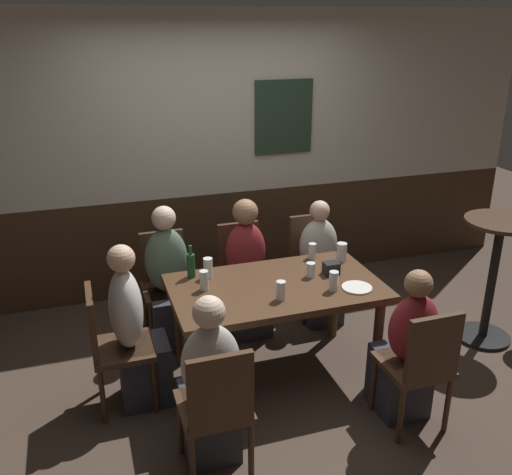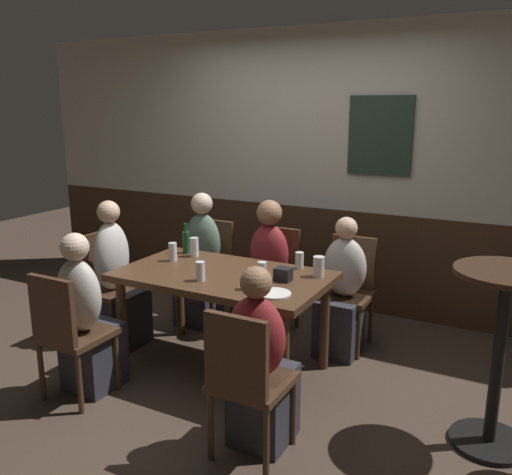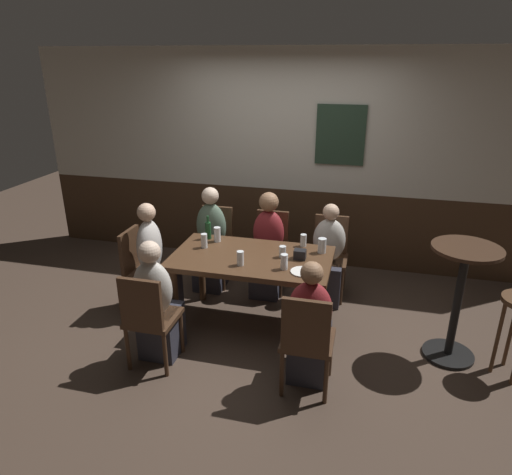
% 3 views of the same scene
% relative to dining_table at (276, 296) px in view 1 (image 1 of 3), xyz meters
% --- Properties ---
extents(ground_plane, '(12.00, 12.00, 0.00)m').
position_rel_dining_table_xyz_m(ground_plane, '(0.00, 0.00, -0.65)').
color(ground_plane, '#423328').
extents(wall_back, '(6.40, 0.13, 2.60)m').
position_rel_dining_table_xyz_m(wall_back, '(0.00, 1.65, 0.65)').
color(wall_back, '#3D2819').
rests_on(wall_back, ground_plane).
extents(dining_table, '(1.49, 0.86, 0.74)m').
position_rel_dining_table_xyz_m(dining_table, '(0.00, 0.00, 0.00)').
color(dining_table, '#472D1C').
rests_on(dining_table, ground_plane).
extents(chair_right_far, '(0.40, 0.40, 0.88)m').
position_rel_dining_table_xyz_m(chair_right_far, '(0.66, 0.85, -0.15)').
color(chair_right_far, '#422B1C').
rests_on(chair_right_far, ground_plane).
extents(chair_left_near, '(0.40, 0.40, 0.88)m').
position_rel_dining_table_xyz_m(chair_left_near, '(-0.66, -0.85, -0.15)').
color(chair_left_near, '#422B1C').
rests_on(chair_left_near, ground_plane).
extents(chair_head_west, '(0.40, 0.40, 0.88)m').
position_rel_dining_table_xyz_m(chair_head_west, '(-1.16, 0.00, -0.15)').
color(chair_head_west, '#422B1C').
rests_on(chair_head_west, ground_plane).
extents(chair_left_far, '(0.40, 0.40, 0.88)m').
position_rel_dining_table_xyz_m(chair_left_far, '(-0.66, 0.85, -0.15)').
color(chair_left_far, '#422B1C').
rests_on(chair_left_far, ground_plane).
extents(chair_mid_far, '(0.40, 0.40, 0.88)m').
position_rel_dining_table_xyz_m(chair_mid_far, '(0.00, 0.85, -0.15)').
color(chair_mid_far, '#422B1C').
rests_on(chair_mid_far, ground_plane).
extents(chair_right_near, '(0.40, 0.40, 0.88)m').
position_rel_dining_table_xyz_m(chair_right_near, '(0.66, -0.85, -0.15)').
color(chair_right_near, '#422B1C').
rests_on(chair_right_near, ground_plane).
extents(person_right_far, '(0.34, 0.37, 1.08)m').
position_rel_dining_table_xyz_m(person_right_far, '(0.66, 0.68, -0.20)').
color(person_right_far, '#2D2D38').
rests_on(person_right_far, ground_plane).
extents(person_left_near, '(0.34, 0.37, 1.11)m').
position_rel_dining_table_xyz_m(person_left_near, '(-0.66, -0.68, -0.19)').
color(person_left_near, '#2D2D38').
rests_on(person_left_near, ground_plane).
extents(person_head_west, '(0.37, 0.34, 1.18)m').
position_rel_dining_table_xyz_m(person_head_west, '(-1.00, 0.00, -0.16)').
color(person_head_west, '#2D2D38').
rests_on(person_head_west, ground_plane).
extents(person_left_far, '(0.34, 0.37, 1.16)m').
position_rel_dining_table_xyz_m(person_left_far, '(-0.66, 0.69, -0.16)').
color(person_left_far, '#2D2D38').
rests_on(person_left_far, ground_plane).
extents(person_mid_far, '(0.34, 0.37, 1.15)m').
position_rel_dining_table_xyz_m(person_mid_far, '(-0.00, 0.69, -0.16)').
color(person_mid_far, '#2D2D38').
rests_on(person_mid_far, ground_plane).
extents(person_right_near, '(0.34, 0.37, 1.08)m').
position_rel_dining_table_xyz_m(person_right_near, '(0.66, -0.68, -0.20)').
color(person_right_near, '#2D2D38').
rests_on(person_right_near, ground_plane).
extents(pint_glass_stout, '(0.07, 0.07, 0.14)m').
position_rel_dining_table_xyz_m(pint_glass_stout, '(0.35, -0.20, 0.15)').
color(pint_glass_stout, silver).
rests_on(pint_glass_stout, dining_table).
extents(beer_glass_tall, '(0.06, 0.06, 0.13)m').
position_rel_dining_table_xyz_m(beer_glass_tall, '(-0.05, -0.22, 0.15)').
color(beer_glass_tall, silver).
rests_on(beer_glass_tall, dining_table).
extents(highball_clear, '(0.06, 0.06, 0.11)m').
position_rel_dining_table_xyz_m(highball_clear, '(0.29, 0.05, 0.14)').
color(highball_clear, silver).
rests_on(highball_clear, dining_table).
extents(pint_glass_amber, '(0.08, 0.08, 0.14)m').
position_rel_dining_table_xyz_m(pint_glass_amber, '(0.63, 0.24, 0.15)').
color(pint_glass_amber, silver).
rests_on(pint_glass_amber, dining_table).
extents(pint_glass_pale, '(0.06, 0.06, 0.14)m').
position_rel_dining_table_xyz_m(pint_glass_pale, '(-0.50, 0.08, 0.15)').
color(pint_glass_pale, silver).
rests_on(pint_glass_pale, dining_table).
extents(tumbler_water, '(0.06, 0.06, 0.12)m').
position_rel_dining_table_xyz_m(tumbler_water, '(0.43, 0.36, 0.15)').
color(tumbler_water, silver).
rests_on(tumbler_water, dining_table).
extents(tumbler_short, '(0.07, 0.07, 0.15)m').
position_rel_dining_table_xyz_m(tumbler_short, '(-0.43, 0.27, 0.15)').
color(tumbler_short, silver).
rests_on(tumbler_short, dining_table).
extents(beer_bottle_green, '(0.06, 0.06, 0.25)m').
position_rel_dining_table_xyz_m(beer_bottle_green, '(-0.54, 0.32, 0.19)').
color(beer_bottle_green, '#194723').
rests_on(beer_bottle_green, dining_table).
extents(plate_white_large, '(0.21, 0.21, 0.01)m').
position_rel_dining_table_xyz_m(plate_white_large, '(0.52, -0.23, 0.10)').
color(plate_white_large, white).
rests_on(plate_white_large, dining_table).
extents(condiment_caddy, '(0.11, 0.09, 0.09)m').
position_rel_dining_table_xyz_m(condiment_caddy, '(0.45, 0.05, 0.13)').
color(condiment_caddy, black).
rests_on(condiment_caddy, dining_table).
extents(side_bar_table, '(0.56, 0.56, 1.05)m').
position_rel_dining_table_xyz_m(side_bar_table, '(1.83, -0.07, -0.03)').
color(side_bar_table, black).
rests_on(side_bar_table, ground_plane).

